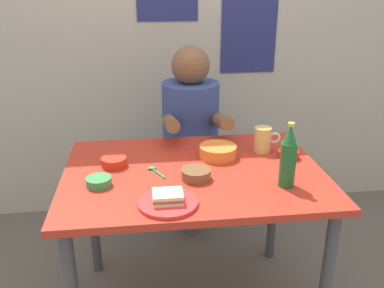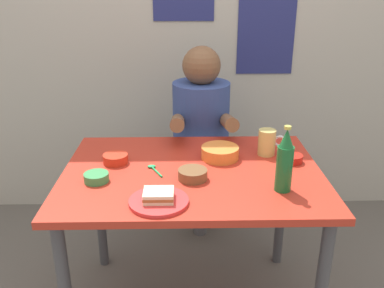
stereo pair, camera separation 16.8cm
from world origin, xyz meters
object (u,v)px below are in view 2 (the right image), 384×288
at_px(dining_table, 192,189).
at_px(soup_bowl_orange, 220,152).
at_px(sandwich, 159,195).
at_px(beer_bottle, 285,162).
at_px(stool, 200,184).
at_px(person_seated, 201,119).
at_px(beer_mug, 267,142).
at_px(plate_orange, 159,201).

bearing_deg(dining_table, soup_bowl_orange, 43.81).
distance_m(sandwich, soup_bowl_orange, 0.48).
bearing_deg(soup_bowl_orange, beer_bottle, -54.94).
distance_m(stool, person_seated, 0.42).
xyz_separation_m(stool, beer_mug, (0.29, -0.47, 0.45)).
bearing_deg(sandwich, stool, 78.08).
relative_size(stool, beer_mug, 3.57).
bearing_deg(stool, sandwich, -101.92).
bearing_deg(beer_bottle, dining_table, 151.78).
height_order(dining_table, stool, dining_table).
xyz_separation_m(person_seated, plate_orange, (-0.19, -0.90, -0.02)).
bearing_deg(stool, person_seated, -90.00).
bearing_deg(plate_orange, sandwich, 0.00).
bearing_deg(person_seated, sandwich, -102.07).
relative_size(person_seated, sandwich, 6.54).
bearing_deg(sandwich, person_seated, 77.93).
xyz_separation_m(stool, soup_bowl_orange, (0.07, -0.51, 0.42)).
bearing_deg(plate_orange, beer_bottle, 11.01).
height_order(beer_mug, soup_bowl_orange, beer_mug).
height_order(sandwich, soup_bowl_orange, soup_bowl_orange).
distance_m(plate_orange, sandwich, 0.02).
bearing_deg(sandwich, soup_bowl_orange, 57.36).
bearing_deg(person_seated, beer_mug, -57.82).
bearing_deg(beer_bottle, plate_orange, -168.99).
bearing_deg(stool, dining_table, -95.76).
xyz_separation_m(dining_table, soup_bowl_orange, (0.13, 0.12, 0.12)).
distance_m(person_seated, beer_bottle, 0.86).
height_order(dining_table, soup_bowl_orange, soup_bowl_orange).
distance_m(person_seated, sandwich, 0.92).
xyz_separation_m(dining_table, plate_orange, (-0.13, -0.28, 0.10)).
relative_size(plate_orange, sandwich, 2.00).
relative_size(stool, plate_orange, 2.05).
distance_m(dining_table, sandwich, 0.33).
height_order(sandwich, beer_mug, beer_mug).
relative_size(dining_table, stool, 2.44).
relative_size(dining_table, beer_bottle, 4.20).
height_order(stool, sandwich, sandwich).
bearing_deg(beer_mug, beer_bottle, -90.80).
distance_m(person_seated, soup_bowl_orange, 0.50).
bearing_deg(sandwich, beer_bottle, 11.01).
relative_size(beer_bottle, soup_bowl_orange, 1.54).
bearing_deg(plate_orange, person_seated, 77.93).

